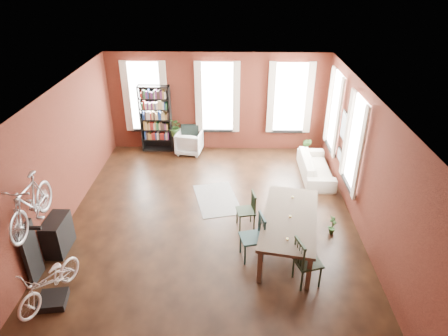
{
  "coord_description": "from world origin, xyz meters",
  "views": [
    {
      "loc": [
        0.53,
        -7.79,
        5.78
      ],
      "look_at": [
        0.31,
        0.6,
        1.3
      ],
      "focal_mm": 32.0,
      "sensor_mm": 36.0,
      "label": 1
    }
  ],
  "objects_px": {
    "dining_table": "(289,233)",
    "cream_sofa": "(316,164)",
    "dining_chair_a": "(252,238)",
    "bookshelf": "(156,119)",
    "dining_chair_d": "(289,222)",
    "bicycle_floor": "(46,267)",
    "plant_stand": "(176,143)",
    "console_table": "(58,235)",
    "bike_trainer": "(53,300)",
    "dining_chair_c": "(308,262)",
    "white_armchair": "(189,141)",
    "dining_chair_b": "(246,211)"
  },
  "relations": [
    {
      "from": "dining_table",
      "to": "cream_sofa",
      "type": "bearing_deg",
      "value": 81.25
    },
    {
      "from": "dining_chair_a",
      "to": "bookshelf",
      "type": "bearing_deg",
      "value": -164.81
    },
    {
      "from": "dining_table",
      "to": "bookshelf",
      "type": "xyz_separation_m",
      "value": [
        -3.76,
        5.04,
        0.68
      ]
    },
    {
      "from": "dining_chair_d",
      "to": "bicycle_floor",
      "type": "xyz_separation_m",
      "value": [
        -4.6,
        -2.18,
        0.5
      ]
    },
    {
      "from": "dining_chair_d",
      "to": "bicycle_floor",
      "type": "height_order",
      "value": "bicycle_floor"
    },
    {
      "from": "dining_table",
      "to": "dining_chair_a",
      "type": "distance_m",
      "value": 0.88
    },
    {
      "from": "dining_chair_a",
      "to": "plant_stand",
      "type": "relative_size",
      "value": 1.98
    },
    {
      "from": "dining_chair_a",
      "to": "console_table",
      "type": "relative_size",
      "value": 1.3
    },
    {
      "from": "bicycle_floor",
      "to": "console_table",
      "type": "bearing_deg",
      "value": 128.05
    },
    {
      "from": "console_table",
      "to": "plant_stand",
      "type": "distance_m",
      "value": 5.53
    },
    {
      "from": "bike_trainer",
      "to": "cream_sofa",
      "type": "bearing_deg",
      "value": 41.22
    },
    {
      "from": "dining_table",
      "to": "console_table",
      "type": "distance_m",
      "value": 5.04
    },
    {
      "from": "dining_chair_c",
      "to": "dining_table",
      "type": "bearing_deg",
      "value": -3.75
    },
    {
      "from": "bicycle_floor",
      "to": "cream_sofa",
      "type": "bearing_deg",
      "value": 61.72
    },
    {
      "from": "white_armchair",
      "to": "bicycle_floor",
      "type": "xyz_separation_m",
      "value": [
        -1.86,
        -6.55,
        0.49
      ]
    },
    {
      "from": "bicycle_floor",
      "to": "dining_chair_b",
      "type": "bearing_deg",
      "value": 54.93
    },
    {
      "from": "console_table",
      "to": "plant_stand",
      "type": "xyz_separation_m",
      "value": [
        1.89,
        5.2,
        -0.14
      ]
    },
    {
      "from": "white_armchair",
      "to": "cream_sofa",
      "type": "relative_size",
      "value": 0.39
    },
    {
      "from": "dining_table",
      "to": "cream_sofa",
      "type": "distance_m",
      "value": 3.55
    },
    {
      "from": "dining_table",
      "to": "plant_stand",
      "type": "xyz_separation_m",
      "value": [
        -3.15,
        5.04,
        -0.16
      ]
    },
    {
      "from": "dining_chair_a",
      "to": "white_armchair",
      "type": "height_order",
      "value": "dining_chair_a"
    },
    {
      "from": "console_table",
      "to": "bike_trainer",
      "type": "bearing_deg",
      "value": -73.34
    },
    {
      "from": "plant_stand",
      "to": "dining_table",
      "type": "bearing_deg",
      "value": -58.01
    },
    {
      "from": "plant_stand",
      "to": "cream_sofa",
      "type": "bearing_deg",
      "value": -21.39
    },
    {
      "from": "white_armchair",
      "to": "plant_stand",
      "type": "distance_m",
      "value": 0.53
    },
    {
      "from": "dining_chair_a",
      "to": "cream_sofa",
      "type": "height_order",
      "value": "dining_chair_a"
    },
    {
      "from": "dining_chair_a",
      "to": "dining_chair_c",
      "type": "height_order",
      "value": "dining_chair_a"
    },
    {
      "from": "dining_chair_d",
      "to": "white_armchair",
      "type": "bearing_deg",
      "value": 31.63
    },
    {
      "from": "bike_trainer",
      "to": "dining_chair_c",
      "type": "bearing_deg",
      "value": 8.07
    },
    {
      "from": "dining_table",
      "to": "dining_chair_d",
      "type": "distance_m",
      "value": 0.47
    },
    {
      "from": "white_armchair",
      "to": "bike_trainer",
      "type": "relative_size",
      "value": 1.64
    },
    {
      "from": "plant_stand",
      "to": "bicycle_floor",
      "type": "distance_m",
      "value": 6.92
    },
    {
      "from": "dining_chair_a",
      "to": "plant_stand",
      "type": "bearing_deg",
      "value": -170.07
    },
    {
      "from": "dining_chair_d",
      "to": "cream_sofa",
      "type": "distance_m",
      "value": 3.09
    },
    {
      "from": "dining_chair_a",
      "to": "bike_trainer",
      "type": "bearing_deg",
      "value": -83.17
    },
    {
      "from": "console_table",
      "to": "bookshelf",
      "type": "bearing_deg",
      "value": 76.17
    },
    {
      "from": "dining_chair_c",
      "to": "cream_sofa",
      "type": "xyz_separation_m",
      "value": [
        0.95,
        4.37,
        -0.11
      ]
    },
    {
      "from": "dining_chair_a",
      "to": "dining_chair_d",
      "type": "bearing_deg",
      "value": 117.66
    },
    {
      "from": "bookshelf",
      "to": "plant_stand",
      "type": "distance_m",
      "value": 1.04
    },
    {
      "from": "bookshelf",
      "to": "plant_stand",
      "type": "bearing_deg",
      "value": 0.0
    },
    {
      "from": "cream_sofa",
      "to": "bike_trainer",
      "type": "height_order",
      "value": "cream_sofa"
    },
    {
      "from": "dining_chair_d",
      "to": "bookshelf",
      "type": "xyz_separation_m",
      "value": [
        -3.82,
        4.58,
        0.71
      ]
    },
    {
      "from": "bicycle_floor",
      "to": "dining_chair_d",
      "type": "bearing_deg",
      "value": 45.62
    },
    {
      "from": "dining_table",
      "to": "dining_chair_d",
      "type": "bearing_deg",
      "value": 93.33
    },
    {
      "from": "plant_stand",
      "to": "white_armchair",
      "type": "bearing_deg",
      "value": -23.5
    },
    {
      "from": "bike_trainer",
      "to": "plant_stand",
      "type": "relative_size",
      "value": 0.95
    },
    {
      "from": "dining_chair_c",
      "to": "dining_chair_d",
      "type": "distance_m",
      "value": 1.51
    },
    {
      "from": "bike_trainer",
      "to": "bicycle_floor",
      "type": "height_order",
      "value": "bicycle_floor"
    },
    {
      "from": "cream_sofa",
      "to": "bookshelf",
      "type": "bearing_deg",
      "value": 71.05
    },
    {
      "from": "dining_chair_c",
      "to": "dining_chair_d",
      "type": "bearing_deg",
      "value": -10.16
    }
  ]
}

